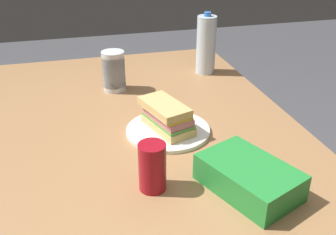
% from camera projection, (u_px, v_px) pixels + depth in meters
% --- Properties ---
extents(dining_table, '(1.73, 1.05, 0.77)m').
position_uv_depth(dining_table, '(140.00, 181.00, 1.10)').
color(dining_table, '#9E7047').
rests_on(dining_table, ground_plane).
extents(paper_plate, '(0.25, 0.25, 0.01)m').
position_uv_depth(paper_plate, '(168.00, 130.00, 1.18)').
color(paper_plate, white).
rests_on(paper_plate, dining_table).
extents(sandwich, '(0.20, 0.15, 0.08)m').
position_uv_depth(sandwich, '(167.00, 116.00, 1.16)').
color(sandwich, '#DBB26B').
rests_on(sandwich, paper_plate).
extents(soda_can_red, '(0.07, 0.07, 0.12)m').
position_uv_depth(soda_can_red, '(152.00, 167.00, 0.91)').
color(soda_can_red, maroon).
rests_on(soda_can_red, dining_table).
extents(chip_bag, '(0.27, 0.23, 0.07)m').
position_uv_depth(chip_bag, '(249.00, 177.00, 0.92)').
color(chip_bag, '#268C38').
rests_on(chip_bag, dining_table).
extents(plastic_cup_stack, '(0.08, 0.08, 0.15)m').
position_uv_depth(plastic_cup_stack, '(115.00, 71.00, 1.43)').
color(plastic_cup_stack, silver).
rests_on(plastic_cup_stack, dining_table).
extents(water_bottle_spare, '(0.08, 0.08, 0.25)m').
position_uv_depth(water_bottle_spare, '(206.00, 45.00, 1.58)').
color(water_bottle_spare, silver).
rests_on(water_bottle_spare, dining_table).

